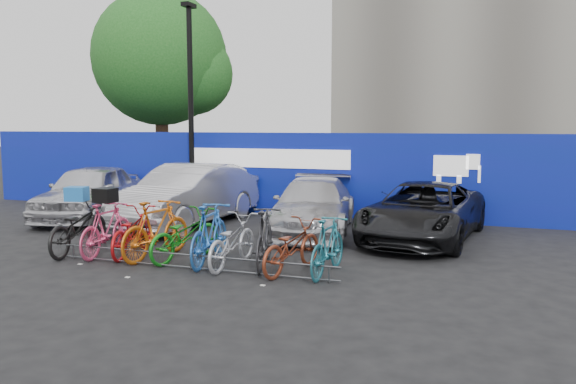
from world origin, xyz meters
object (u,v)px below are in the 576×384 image
at_px(bike_rack, 191,261).
at_px(bike_2, 132,232).
at_px(bike_1, 107,229).
at_px(bike_0, 78,227).
at_px(car_3, 423,212).
at_px(bike_6, 232,241).
at_px(tree, 166,61).
at_px(bike_9, 328,246).
at_px(bike_5, 210,234).
at_px(bike_3, 156,229).
at_px(bike_8, 292,247).
at_px(bike_4, 185,235).
at_px(car_0, 90,192).
at_px(car_2, 313,206).
at_px(bike_7, 264,238).
at_px(car_1, 188,195).
at_px(lamppost, 191,103).

height_order(bike_rack, bike_2, bike_2).
relative_size(bike_rack, bike_1, 3.10).
relative_size(bike_rack, bike_0, 2.72).
bearing_deg(car_3, bike_6, -122.62).
bearing_deg(tree, bike_2, -63.06).
bearing_deg(bike_9, bike_5, 3.06).
distance_m(bike_3, bike_8, 2.86).
bearing_deg(bike_1, bike_3, -179.29).
height_order(tree, car_3, tree).
distance_m(car_3, bike_1, 6.93).
bearing_deg(tree, bike_1, -65.63).
bearing_deg(bike_rack, bike_4, 126.02).
xyz_separation_m(car_0, car_2, (6.47, 0.13, -0.11)).
distance_m(bike_5, bike_9, 2.32).
distance_m(car_0, bike_7, 7.41).
bearing_deg(bike_2, car_1, -90.19).
bearing_deg(car_0, bike_1, -62.11).
distance_m(lamppost, bike_6, 7.26).
bearing_deg(car_0, bike_8, -40.87).
distance_m(car_2, bike_9, 3.99).
xyz_separation_m(tree, lamppost, (3.57, -4.66, -1.80)).
height_order(tree, bike_2, tree).
height_order(bike_1, bike_7, bike_7).
bearing_deg(bike_5, tree, -62.30).
bearing_deg(bike_0, lamppost, -94.02).
relative_size(bike_2, bike_9, 1.07).
bearing_deg(bike_2, car_3, -157.54).
height_order(car_0, car_1, car_1).
relative_size(car_3, bike_3, 2.42).
distance_m(car_3, bike_3, 5.97).
distance_m(tree, lamppost, 6.14).
bearing_deg(bike_3, bike_0, 11.37).
bearing_deg(bike_1, bike_2, -165.38).
bearing_deg(lamppost, bike_7, -50.63).
bearing_deg(car_2, bike_2, -136.63).
distance_m(bike_5, bike_8, 1.66).
height_order(bike_1, bike_4, bike_1).
bearing_deg(bike_5, bike_9, 172.45).
xyz_separation_m(bike_3, bike_5, (1.20, -0.07, -0.00)).
xyz_separation_m(lamppost, bike_3, (2.13, -5.42, -2.69)).
distance_m(tree, car_1, 9.00).
bearing_deg(car_1, bike_2, -74.63).
xyz_separation_m(bike_2, bike_5, (1.82, -0.15, 0.10)).
bearing_deg(bike_4, lamppost, -48.70).
relative_size(tree, car_0, 1.74).
xyz_separation_m(lamppost, car_2, (4.29, -1.78, -2.62)).
height_order(lamppost, bike_3, lamppost).
xyz_separation_m(car_1, bike_7, (3.48, -3.46, -0.25)).
distance_m(car_0, bike_4, 5.99).
height_order(bike_rack, bike_9, bike_9).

